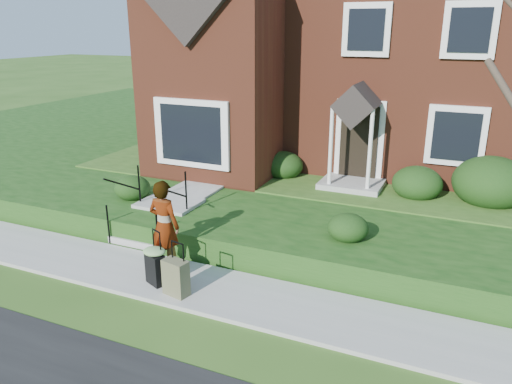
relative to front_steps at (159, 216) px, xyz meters
The scene contains 10 objects.
ground 3.14m from the front_steps, 36.42° to the right, with size 120.00×120.00×0.00m, color #2D5119.
sidewalk 3.14m from the front_steps, 36.42° to the right, with size 60.00×1.60×0.08m, color #9E9B93.
terrace 11.15m from the front_steps, 54.33° to the left, with size 44.00×20.00×0.60m, color #153E11.
walkway 3.16m from the front_steps, 90.00° to the left, with size 1.20×6.00×0.06m, color #9E9B93.
main_house 9.41m from the front_steps, 73.56° to the left, with size 10.40×10.20×9.40m.
front_steps is the anchor object (origin of this frame).
foundation_shrubs 4.77m from the front_steps, 44.60° to the left, with size 10.56×4.86×1.27m.
woman 1.99m from the front_steps, 51.47° to the right, with size 0.67×0.44×1.84m, color #999999.
suitcase_black 2.52m from the front_steps, 57.14° to the right, with size 0.55×0.51×1.07m.
suitcase_olive 3.00m from the front_steps, 49.90° to the right, with size 0.51×0.35×1.01m.
Camera 1 is at (3.98, -7.17, 4.72)m, focal length 35.00 mm.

